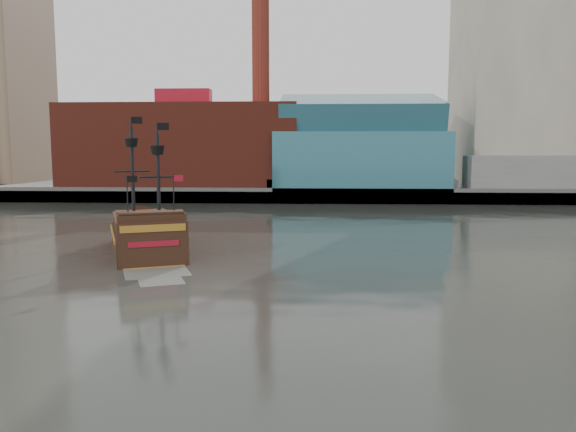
{
  "coord_description": "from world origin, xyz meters",
  "views": [
    {
      "loc": [
        2.44,
        -31.32,
        8.99
      ],
      "look_at": [
        0.27,
        10.8,
        4.0
      ],
      "focal_mm": 35.0,
      "sensor_mm": 36.0,
      "label": 1
    }
  ],
  "objects": [
    {
      "name": "ground",
      "position": [
        0.0,
        0.0,
        0.0
      ],
      "size": [
        400.0,
        400.0,
        0.0
      ],
      "primitive_type": "plane",
      "color": "#282B26",
      "rests_on": "ground"
    },
    {
      "name": "seawall",
      "position": [
        0.0,
        62.5,
        1.3
      ],
      "size": [
        220.0,
        1.0,
        2.6
      ],
      "primitive_type": "cube",
      "color": "#4C4C49",
      "rests_on": "ground"
    },
    {
      "name": "pirate_ship",
      "position": [
        -12.4,
        16.36,
        1.16
      ],
      "size": [
        11.03,
        17.69,
        12.75
      ],
      "rotation": [
        0.0,
        0.0,
        0.38
      ],
      "color": "black",
      "rests_on": "ground"
    },
    {
      "name": "skyline",
      "position": [
        5.21,
        84.56,
        24.55
      ],
      "size": [
        149.0,
        45.0,
        62.0
      ],
      "color": "#7B614A",
      "rests_on": "promenade_far"
    },
    {
      "name": "promenade_far",
      "position": [
        0.0,
        92.0,
        1.0
      ],
      "size": [
        220.0,
        60.0,
        2.0
      ],
      "primitive_type": "cube",
      "color": "slate",
      "rests_on": "ground"
    }
  ]
}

